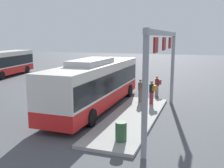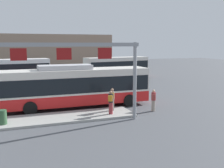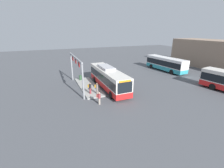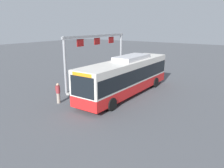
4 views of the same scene
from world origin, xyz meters
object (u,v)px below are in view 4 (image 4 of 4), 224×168
Objects in this scene: bus_main at (127,75)px; person_waiting_mid at (85,81)px; person_boarding at (58,92)px; person_waiting_near at (89,84)px; trash_bin at (125,73)px.

bus_main is 7.08× the size of person_waiting_mid.
person_waiting_mid is (-3.54, -0.22, 0.16)m from person_boarding.
bus_main reaches higher than person_boarding.
person_waiting_near reaches higher than person_boarding.
person_boarding is at bearing -78.74° from person_waiting_near.
person_boarding is at bearing -58.79° from person_waiting_mid.
person_waiting_near is (-3.09, 0.70, 0.16)m from person_boarding.
bus_main is 7.08× the size of person_boarding.
person_boarding is 3.17m from person_waiting_near.
trash_bin is at bearing 120.37° from person_waiting_near.
person_waiting_near is 1.02m from person_waiting_mid.
trash_bin is (-5.46, -3.48, -1.20)m from bus_main.
person_boarding is at bearing 0.84° from trash_bin.
person_boarding is 1.00× the size of person_waiting_mid.
person_boarding is at bearing -32.58° from bus_main.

